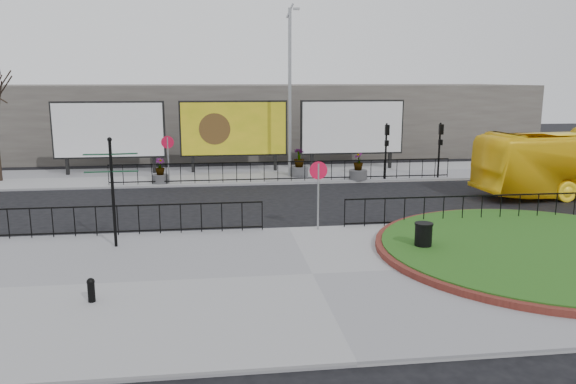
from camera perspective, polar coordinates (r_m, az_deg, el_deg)
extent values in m
plane|color=black|center=(20.54, 0.09, -3.94)|extent=(90.00, 90.00, 0.00)
cube|color=gray|center=(15.81, 2.49, -8.50)|extent=(30.00, 10.00, 0.12)
cube|color=gray|center=(32.20, -2.71, 1.80)|extent=(44.00, 6.00, 0.12)
cylinder|color=maroon|center=(19.34, 24.51, -5.34)|extent=(10.40, 10.40, 0.18)
cylinder|color=#1D5015|center=(19.33, 24.52, -5.28)|extent=(10.00, 10.00, 0.22)
cylinder|color=gray|center=(29.43, -12.07, 3.13)|extent=(0.07, 0.07, 2.40)
cylinder|color=#BE0C30|center=(29.31, -12.14, 4.96)|extent=(0.64, 0.03, 0.64)
cylinder|color=white|center=(29.33, -12.14, 4.97)|extent=(0.50, 0.03, 0.50)
cylinder|color=gray|center=(20.00, 3.09, -0.49)|extent=(0.07, 0.07, 2.40)
cylinder|color=#BE0C30|center=(19.83, 3.11, 2.20)|extent=(0.64, 0.03, 0.64)
cylinder|color=white|center=(19.85, 3.10, 2.21)|extent=(0.50, 0.03, 0.50)
cube|color=black|center=(34.02, -21.50, 2.49)|extent=(0.18, 0.18, 1.00)
cube|color=black|center=(33.18, -13.43, 2.76)|extent=(0.18, 0.18, 1.00)
cube|color=black|center=(33.29, -17.73, 6.03)|extent=(6.20, 0.25, 3.20)
cube|color=silver|center=(33.13, -17.77, 6.00)|extent=(6.00, 0.06, 3.00)
cube|color=black|center=(33.02, -9.63, 2.87)|extent=(0.18, 0.18, 1.00)
cube|color=black|center=(33.18, -1.31, 3.07)|extent=(0.18, 0.18, 1.00)
cube|color=black|center=(32.78, -5.53, 6.44)|extent=(6.20, 0.25, 3.20)
cube|color=yellow|center=(32.62, -5.52, 6.42)|extent=(6.00, 0.06, 3.00)
cube|color=black|center=(33.48, 2.44, 3.14)|extent=(0.18, 0.18, 1.00)
cube|color=black|center=(34.62, 10.30, 3.24)|extent=(0.18, 0.18, 1.00)
cube|color=black|center=(33.75, 6.51, 6.56)|extent=(6.20, 0.25, 3.20)
cube|color=silver|center=(33.59, 6.58, 6.54)|extent=(6.00, 0.06, 3.00)
cylinder|color=gray|center=(30.92, 0.18, 9.91)|extent=(0.18, 0.18, 9.00)
cylinder|color=gray|center=(31.11, 0.19, 17.94)|extent=(0.43, 0.10, 0.77)
cube|color=gray|center=(31.17, 0.86, 18.12)|extent=(0.35, 0.15, 0.12)
cylinder|color=black|center=(30.67, 9.90, 4.10)|extent=(0.10, 0.10, 3.00)
cube|color=black|center=(30.43, 10.04, 6.22)|extent=(0.22, 0.18, 0.55)
cube|color=black|center=(30.50, 10.00, 4.91)|extent=(0.20, 0.16, 0.30)
cylinder|color=black|center=(31.69, 15.10, 4.11)|extent=(0.10, 0.10, 3.00)
cube|color=black|center=(31.46, 15.30, 6.16)|extent=(0.22, 0.18, 0.55)
cube|color=black|center=(31.53, 15.23, 4.89)|extent=(0.20, 0.16, 0.30)
cube|color=#625D56|center=(41.82, -3.89, 7.38)|extent=(40.00, 10.00, 5.00)
cylinder|color=black|center=(18.68, -17.36, -0.27)|extent=(0.10, 0.10, 3.41)
sphere|color=black|center=(18.42, -17.68, 5.10)|extent=(0.15, 0.15, 0.15)
cube|color=#0D311D|center=(18.56, -18.89, 3.63)|extent=(0.80, 0.17, 0.03)
cube|color=#0D311D|center=(18.46, -16.27, 3.75)|extent=(0.81, 0.25, 0.03)
cube|color=#0D311D|center=(18.60, -18.80, 1.95)|extent=(0.81, 0.21, 0.03)
cube|color=#0D311D|center=(18.47, -16.20, 2.04)|extent=(0.80, 0.17, 0.03)
cylinder|color=black|center=(14.63, -19.35, -9.58)|extent=(0.18, 0.18, 0.49)
sphere|color=black|center=(14.54, -19.42, -8.61)|extent=(0.20, 0.20, 0.20)
cylinder|color=black|center=(18.02, 13.58, -4.62)|extent=(0.53, 0.53, 0.89)
cylinder|color=black|center=(17.90, 13.65, -3.16)|extent=(0.57, 0.57, 0.06)
cylinder|color=#4C4C4F|center=(29.86, -12.82, 1.31)|extent=(0.85, 0.85, 0.44)
imported|color=#1D5015|center=(29.75, -12.88, 2.54)|extent=(0.63, 0.63, 0.86)
cylinder|color=#4C4C4F|center=(31.22, 1.13, 2.10)|extent=(0.99, 0.99, 0.52)
imported|color=#1D5015|center=(31.10, 1.13, 3.52)|extent=(0.76, 0.76, 1.05)
cylinder|color=#4C4C4F|center=(30.44, 7.13, 1.76)|extent=(0.98, 0.98, 0.51)
imported|color=#1D5015|center=(30.33, 7.16, 3.12)|extent=(0.64, 0.64, 0.96)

